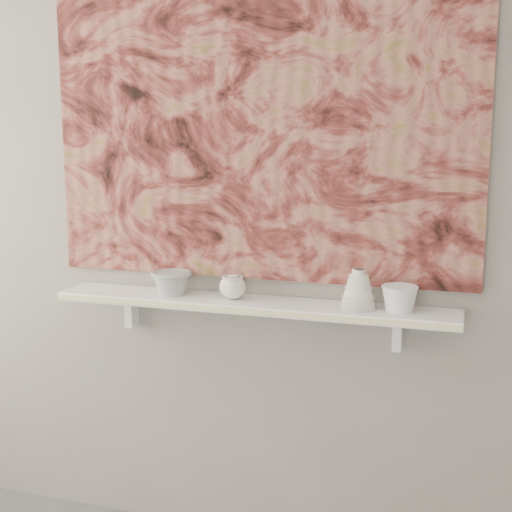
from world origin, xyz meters
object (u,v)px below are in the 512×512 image
at_px(bowl_grey, 172,283).
at_px(cup_cream, 233,287).
at_px(shelf, 252,305).
at_px(bowl_white, 400,298).
at_px(bell_vessel, 358,289).
at_px(painting, 259,119).

distance_m(bowl_grey, cup_cream, 0.23).
bearing_deg(shelf, bowl_white, 0.00).
bearing_deg(cup_cream, shelf, 0.00).
bearing_deg(cup_cream, bell_vessel, 0.00).
bearing_deg(cup_cream, bowl_white, 0.00).
bearing_deg(cup_cream, bowl_grey, 180.00).
bearing_deg(bell_vessel, bowl_white, 0.00).
relative_size(cup_cream, bowl_white, 0.78).
height_order(shelf, bowl_grey, bowl_grey).
relative_size(bowl_grey, cup_cream, 1.59).
bearing_deg(bell_vessel, shelf, 180.00).
height_order(shelf, painting, painting).
height_order(cup_cream, bowl_white, bowl_white).
xyz_separation_m(shelf, bell_vessel, (0.37, 0.00, 0.08)).
distance_m(bowl_grey, bell_vessel, 0.66).
height_order(cup_cream, bell_vessel, bell_vessel).
distance_m(cup_cream, bowl_white, 0.57).
distance_m(painting, bowl_grey, 0.65).
distance_m(bowl_grey, bowl_white, 0.79).
distance_m(bell_vessel, bowl_white, 0.14).
xyz_separation_m(bowl_grey, bell_vessel, (0.66, 0.00, 0.02)).
bearing_deg(painting, bowl_white, -9.18).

